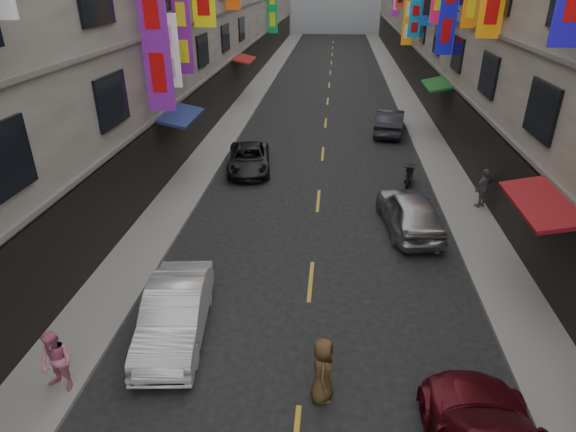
% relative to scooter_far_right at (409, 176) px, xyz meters
% --- Properties ---
extents(sidewalk_left, '(2.00, 90.00, 0.12)m').
position_rel_scooter_far_right_xyz_m(sidewalk_left, '(-10.01, 15.86, -0.38)').
color(sidewalk_left, slate).
rests_on(sidewalk_left, ground).
extents(sidewalk_right, '(2.00, 90.00, 0.12)m').
position_rel_scooter_far_right_xyz_m(sidewalk_right, '(1.99, 15.86, -0.38)').
color(sidewalk_right, slate).
rests_on(sidewalk_right, ground).
extents(street_awnings, '(13.99, 35.20, 0.41)m').
position_rel_scooter_far_right_xyz_m(street_awnings, '(-5.27, -0.14, 2.56)').
color(street_awnings, '#134917').
rests_on(street_awnings, ground).
extents(lane_markings, '(0.12, 80.20, 0.01)m').
position_rel_scooter_far_right_xyz_m(lane_markings, '(-4.01, 12.86, -0.44)').
color(lane_markings, gold).
rests_on(lane_markings, ground).
extents(scooter_far_right, '(0.65, 1.79, 1.14)m').
position_rel_scooter_far_right_xyz_m(scooter_far_right, '(0.00, 0.00, 0.00)').
color(scooter_far_right, black).
rests_on(scooter_far_right, ground).
extents(car_left_mid, '(1.97, 4.39, 1.40)m').
position_rel_scooter_far_right_xyz_m(car_left_mid, '(-7.41, -10.98, 0.26)').
color(car_left_mid, silver).
rests_on(car_left_mid, ground).
extents(car_left_far, '(2.56, 4.52, 1.19)m').
position_rel_scooter_far_right_xyz_m(car_left_far, '(-7.52, 1.12, 0.15)').
color(car_left_far, black).
rests_on(car_left_far, ground).
extents(car_right_mid, '(2.34, 4.60, 1.50)m').
position_rel_scooter_far_right_xyz_m(car_right_mid, '(-0.58, -4.37, 0.31)').
color(car_right_mid, '#A2A2A6').
rests_on(car_right_mid, ground).
extents(car_right_far, '(2.20, 4.60, 1.45)m').
position_rel_scooter_far_right_xyz_m(car_right_far, '(-0.15, 7.96, 0.28)').
color(car_right_far, '#23232A').
rests_on(car_right_far, ground).
extents(pedestrian_lfar, '(0.87, 0.71, 1.56)m').
position_rel_scooter_far_right_xyz_m(pedestrian_lfar, '(-9.41, -13.15, 0.46)').
color(pedestrian_lfar, pink).
rests_on(pedestrian_lfar, sidewalk_left).
extents(pedestrian_rfar, '(1.09, 1.01, 1.63)m').
position_rel_scooter_far_right_xyz_m(pedestrian_rfar, '(2.59, -2.31, 0.49)').
color(pedestrian_rfar, '#5F5F62').
rests_on(pedestrian_rfar, sidewalk_right).
extents(pedestrian_crossing, '(0.55, 0.80, 1.63)m').
position_rel_scooter_far_right_xyz_m(pedestrian_crossing, '(-3.52, -12.74, 0.37)').
color(pedestrian_crossing, '#4F391F').
rests_on(pedestrian_crossing, ground).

